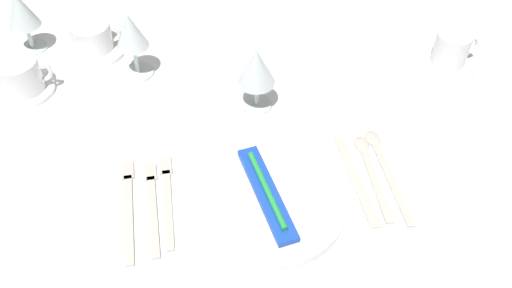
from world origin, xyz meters
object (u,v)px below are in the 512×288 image
(dinner_knife, at_px, (357,183))
(spoon_soup, at_px, (370,166))
(coffee_cup_right, at_px, (92,36))
(wine_glass_left, at_px, (131,34))
(wine_glass_centre, at_px, (258,69))
(fork_inner, at_px, (152,203))
(fork_outer, at_px, (167,197))
(fork_salad, at_px, (129,206))
(wine_glass_right, at_px, (20,12))
(coffee_cup_far, at_px, (20,75))
(coffee_cup_left, at_px, (452,48))
(spoon_dessert, at_px, (384,164))
(toothbrush_package, at_px, (267,193))
(dinner_plate, at_px, (267,199))

(dinner_knife, xyz_separation_m, spoon_soup, (0.03, 0.03, -0.00))
(spoon_soup, height_order, coffee_cup_right, coffee_cup_right)
(spoon_soup, distance_m, wine_glass_left, 0.54)
(wine_glass_centre, bearing_deg, coffee_cup_right, 144.89)
(fork_inner, bearing_deg, wine_glass_centre, 45.15)
(fork_outer, bearing_deg, coffee_cup_right, 107.71)
(wine_glass_centre, bearing_deg, fork_salad, -139.83)
(fork_inner, bearing_deg, wine_glass_right, 117.92)
(spoon_soup, height_order, coffee_cup_far, coffee_cup_far)
(spoon_soup, height_order, coffee_cup_left, coffee_cup_left)
(coffee_cup_left, relative_size, coffee_cup_far, 0.88)
(wine_glass_left, bearing_deg, dinner_knife, -43.97)
(coffee_cup_right, distance_m, coffee_cup_far, 0.18)
(dinner_knife, relative_size, wine_glass_right, 1.46)
(fork_inner, relative_size, fork_salad, 0.93)
(spoon_dessert, xyz_separation_m, wine_glass_left, (-0.44, 0.33, 0.10))
(coffee_cup_right, bearing_deg, fork_salad, -80.59)
(spoon_dessert, height_order, wine_glass_left, wine_glass_left)
(spoon_soup, bearing_deg, coffee_cup_left, 45.79)
(spoon_soup, distance_m, wine_glass_centre, 0.28)
(toothbrush_package, height_order, wine_glass_right, wine_glass_right)
(fork_inner, xyz_separation_m, wine_glass_centre, (0.22, 0.22, 0.09))
(fork_salad, relative_size, wine_glass_centre, 1.56)
(wine_glass_left, bearing_deg, coffee_cup_far, -173.90)
(spoon_dessert, distance_m, wine_glass_left, 0.56)
(wine_glass_right, bearing_deg, fork_outer, -59.18)
(coffee_cup_left, height_order, coffee_cup_right, coffee_cup_left)
(wine_glass_left, height_order, wine_glass_right, wine_glass_left)
(dinner_plate, bearing_deg, fork_outer, 168.11)
(spoon_soup, distance_m, coffee_cup_right, 0.67)
(fork_inner, distance_m, fork_salad, 0.04)
(coffee_cup_left, bearing_deg, spoon_dessert, -131.15)
(fork_outer, distance_m, spoon_dessert, 0.39)
(dinner_knife, xyz_separation_m, spoon_dessert, (0.06, 0.04, -0.00))
(dinner_plate, distance_m, wine_glass_left, 0.45)
(coffee_cup_left, bearing_deg, dinner_plate, -145.49)
(dinner_knife, height_order, spoon_soup, spoon_soup)
(toothbrush_package, relative_size, wine_glass_left, 1.43)
(dinner_plate, relative_size, fork_salad, 1.27)
(dinner_plate, height_order, spoon_dessert, dinner_plate)
(fork_inner, xyz_separation_m, spoon_soup, (0.39, 0.02, 0.00))
(spoon_dessert, bearing_deg, wine_glass_centre, 136.44)
(coffee_cup_right, height_order, wine_glass_right, wine_glass_right)
(dinner_plate, relative_size, coffee_cup_far, 2.49)
(fork_outer, bearing_deg, spoon_soup, 2.19)
(wine_glass_centre, relative_size, wine_glass_right, 0.97)
(fork_salad, bearing_deg, coffee_cup_left, 22.54)
(wine_glass_centre, bearing_deg, spoon_soup, -48.07)
(coffee_cup_right, xyz_separation_m, wine_glass_left, (0.09, -0.09, 0.06))
(wine_glass_centre, bearing_deg, toothbrush_package, -95.47)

